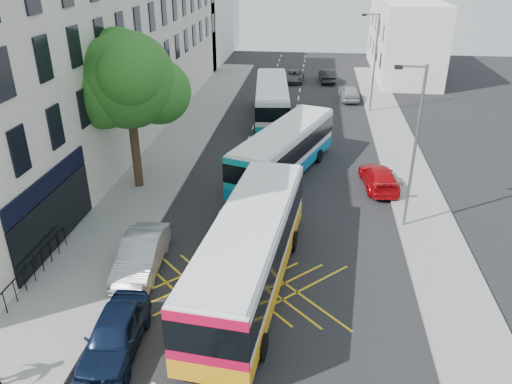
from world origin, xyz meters
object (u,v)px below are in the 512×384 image
(distant_car_silver, at_px, (350,93))
(lamp_near, at_px, (414,141))
(lamp_far, at_px, (374,58))
(bus_near, at_px, (250,251))
(parked_car_silver, at_px, (141,254))
(bus_far, at_px, (272,100))
(red_hatchback, at_px, (379,177))
(distant_car_grey, at_px, (294,76))
(street_tree, at_px, (127,81))
(bus_mid, at_px, (284,151))
(distant_car_dark, at_px, (327,76))
(parked_car_blue, at_px, (115,334))

(distant_car_silver, bearing_deg, lamp_near, 90.88)
(lamp_far, height_order, bus_near, lamp_far)
(lamp_far, height_order, parked_car_silver, lamp_far)
(lamp_far, height_order, distant_car_silver, lamp_far)
(bus_near, xyz_separation_m, bus_far, (-1.18, 22.91, -0.10))
(lamp_far, height_order, bus_far, lamp_far)
(red_hatchback, height_order, distant_car_grey, red_hatchback)
(street_tree, height_order, red_hatchback, street_tree)
(red_hatchback, bearing_deg, distant_car_silver, -93.93)
(bus_near, bearing_deg, bus_mid, 92.74)
(distant_car_silver, bearing_deg, bus_far, 42.67)
(bus_far, bearing_deg, parked_car_silver, -104.98)
(lamp_far, height_order, red_hatchback, lamp_far)
(lamp_near, relative_size, bus_mid, 0.73)
(bus_far, bearing_deg, bus_mid, -86.65)
(bus_mid, bearing_deg, bus_near, -73.37)
(bus_far, relative_size, distant_car_dark, 2.70)
(distant_car_grey, bearing_deg, bus_mid, -86.99)
(parked_car_silver, bearing_deg, distant_car_grey, 78.67)
(bus_near, height_order, bus_far, bus_near)
(lamp_far, height_order, distant_car_grey, lamp_far)
(bus_near, relative_size, bus_far, 1.06)
(street_tree, height_order, lamp_near, street_tree)
(lamp_far, relative_size, parked_car_blue, 1.87)
(lamp_far, bearing_deg, distant_car_silver, 110.69)
(red_hatchback, bearing_deg, lamp_far, -98.79)
(distant_car_dark, bearing_deg, street_tree, 62.42)
(lamp_near, xyz_separation_m, red_hatchback, (-0.70, 4.66, -3.97))
(distant_car_dark, bearing_deg, parked_car_blue, 73.82)
(bus_mid, relative_size, distant_car_silver, 2.66)
(parked_car_silver, height_order, distant_car_silver, parked_car_silver)
(lamp_far, distance_m, bus_near, 26.89)
(lamp_far, distance_m, parked_car_blue, 32.25)
(parked_car_silver, bearing_deg, distant_car_dark, 73.34)
(lamp_far, xyz_separation_m, distant_car_dark, (-3.50, 10.80, -3.94))
(red_hatchback, xyz_separation_m, distant_car_dark, (-2.80, 26.14, 0.04))
(distant_car_silver, bearing_deg, red_hatchback, 89.65)
(lamp_near, height_order, red_hatchback, lamp_near)
(distant_car_grey, height_order, distant_car_silver, distant_car_silver)
(lamp_far, relative_size, bus_mid, 0.73)
(red_hatchback, bearing_deg, bus_mid, -17.73)
(lamp_far, bearing_deg, distant_car_dark, 107.94)
(parked_car_silver, xyz_separation_m, distant_car_dark, (8.30, 35.94, -0.08))
(street_tree, relative_size, distant_car_silver, 2.13)
(parked_car_silver, distance_m, distant_car_silver, 30.78)
(street_tree, height_order, distant_car_grey, street_tree)
(lamp_near, distance_m, distant_car_silver, 24.22)
(bus_far, xyz_separation_m, distant_car_silver, (6.69, 6.76, -0.91))
(bus_near, xyz_separation_m, distant_car_silver, (5.51, 29.67, -1.01))
(street_tree, height_order, lamp_far, street_tree)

